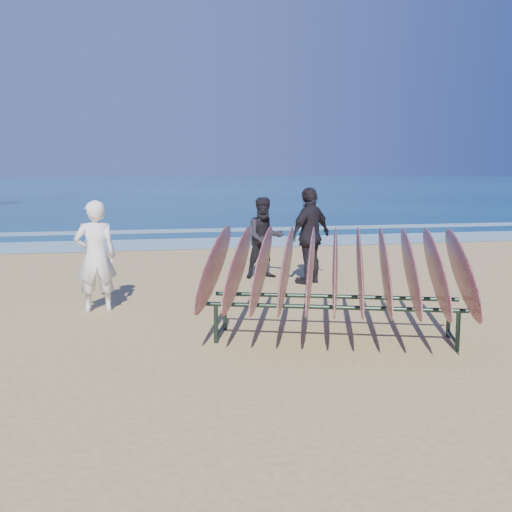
# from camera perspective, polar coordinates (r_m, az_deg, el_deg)

# --- Properties ---
(ground) EXTENTS (120.00, 120.00, 0.00)m
(ground) POSITION_cam_1_polar(r_m,az_deg,el_deg) (8.50, 1.08, -7.11)
(ground) COLOR tan
(ground) RESTS_ON ground
(ocean) EXTENTS (160.00, 160.00, 0.00)m
(ocean) POSITION_cam_1_polar(r_m,az_deg,el_deg) (63.06, -9.90, 6.07)
(ocean) COLOR navy
(ocean) RESTS_ON ground
(foam_near) EXTENTS (160.00, 160.00, 0.00)m
(foam_near) POSITION_cam_1_polar(r_m,az_deg,el_deg) (18.23, -5.76, 1.13)
(foam_near) COLOR white
(foam_near) RESTS_ON ground
(foam_far) EXTENTS (160.00, 160.00, 0.00)m
(foam_far) POSITION_cam_1_polar(r_m,az_deg,el_deg) (21.69, -6.69, 2.24)
(foam_far) COLOR white
(foam_far) RESTS_ON ground
(surfboard_rack) EXTENTS (3.86, 3.55, 1.54)m
(surfboard_rack) POSITION_cam_1_polar(r_m,az_deg,el_deg) (8.18, 7.05, -1.10)
(surfboard_rack) COLOR #1C2D24
(surfboard_rack) RESTS_ON ground
(person_white) EXTENTS (0.65, 0.46, 1.70)m
(person_white) POSITION_cam_1_polar(r_m,az_deg,el_deg) (10.04, -14.06, -0.02)
(person_white) COLOR white
(person_white) RESTS_ON ground
(person_dark_a) EXTENTS (0.84, 0.69, 1.59)m
(person_dark_a) POSITION_cam_1_polar(r_m,az_deg,el_deg) (12.62, 0.79, 1.62)
(person_dark_a) COLOR black
(person_dark_a) RESTS_ON ground
(person_dark_b) EXTENTS (1.12, 0.98, 1.81)m
(person_dark_b) POSITION_cam_1_polar(r_m,az_deg,el_deg) (12.07, 4.84, 1.81)
(person_dark_b) COLOR black
(person_dark_b) RESTS_ON ground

